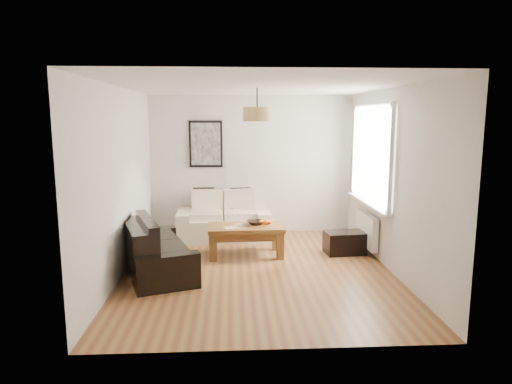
{
  "coord_description": "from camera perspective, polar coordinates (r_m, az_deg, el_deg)",
  "views": [
    {
      "loc": [
        -0.37,
        -6.18,
        2.16
      ],
      "look_at": [
        0.0,
        0.6,
        1.05
      ],
      "focal_mm": 31.36,
      "sensor_mm": 36.0,
      "label": 1
    }
  ],
  "objects": [
    {
      "name": "loveseat_cream",
      "position": [
        8.15,
        -4.16,
        -3.12
      ],
      "size": [
        1.68,
        0.95,
        0.82
      ],
      "primitive_type": null,
      "rotation": [
        0.0,
        0.0,
        0.03
      ],
      "color": "beige",
      "rests_on": "floor"
    },
    {
      "name": "poster",
      "position": [
        8.43,
        -6.42,
        6.1
      ],
      "size": [
        0.62,
        0.04,
        0.87
      ],
      "primitive_type": null,
      "color": "black",
      "rests_on": "wall_back"
    },
    {
      "name": "wall_back",
      "position": [
        8.48,
        -0.6,
        3.47
      ],
      "size": [
        3.8,
        0.04,
        2.6
      ],
      "primitive_type": null,
      "color": "silver",
      "rests_on": "floor"
    },
    {
      "name": "orange_c",
      "position": [
        7.17,
        0.68,
        -3.89
      ],
      "size": [
        0.09,
        0.09,
        0.09
      ],
      "primitive_type": "sphere",
      "rotation": [
        0.0,
        0.0,
        -0.02
      ],
      "color": "orange",
      "rests_on": "fruit_bowl"
    },
    {
      "name": "orange_b",
      "position": [
        7.18,
        1.72,
        -3.87
      ],
      "size": [
        0.09,
        0.09,
        0.07
      ],
      "primitive_type": "sphere",
      "rotation": [
        0.0,
        0.0,
        0.22
      ],
      "color": "orange",
      "rests_on": "fruit_bowl"
    },
    {
      "name": "papers",
      "position": [
        7.0,
        -3.21,
        -4.54
      ],
      "size": [
        0.25,
        0.21,
        0.01
      ],
      "primitive_type": "cube",
      "rotation": [
        0.0,
        0.0,
        0.36
      ],
      "color": "beige",
      "rests_on": "coffee_table"
    },
    {
      "name": "wall_right",
      "position": [
        6.64,
        16.9,
        1.44
      ],
      "size": [
        0.04,
        4.5,
        2.6
      ],
      "primitive_type": null,
      "color": "silver",
      "rests_on": "floor"
    },
    {
      "name": "cushion_left",
      "position": [
        8.3,
        -6.68,
        -0.79
      ],
      "size": [
        0.39,
        0.13,
        0.39
      ],
      "primitive_type": "cube",
      "rotation": [
        0.0,
        0.0,
        0.03
      ],
      "color": "black",
      "rests_on": "loveseat_cream"
    },
    {
      "name": "pendant_shade",
      "position": [
        6.49,
        0.15,
        9.9
      ],
      "size": [
        0.4,
        0.4,
        0.2
      ],
      "primitive_type": "cylinder",
      "color": "tan",
      "rests_on": "ceiling"
    },
    {
      "name": "sofa_leather",
      "position": [
        6.52,
        -12.45,
        -6.97
      ],
      "size": [
        1.31,
        1.84,
        0.72
      ],
      "primitive_type": null,
      "rotation": [
        0.0,
        0.0,
        1.91
      ],
      "color": "black",
      "rests_on": "floor"
    },
    {
      "name": "coffee_table",
      "position": [
        7.18,
        -1.33,
        -6.19
      ],
      "size": [
        1.21,
        0.69,
        0.49
      ],
      "primitive_type": null,
      "rotation": [
        0.0,
        0.0,
        0.03
      ],
      "color": "brown",
      "rests_on": "floor"
    },
    {
      "name": "ottoman",
      "position": [
        7.44,
        11.23,
        -6.34
      ],
      "size": [
        0.66,
        0.46,
        0.36
      ],
      "primitive_type": "cube",
      "rotation": [
        0.0,
        0.0,
        0.1
      ],
      "color": "black",
      "rests_on": "floor"
    },
    {
      "name": "window_bay",
      "position": [
        7.35,
        14.6,
        4.62
      ],
      "size": [
        0.14,
        1.9,
        1.6
      ],
      "primitive_type": null,
      "color": "white",
      "rests_on": "wall_right"
    },
    {
      "name": "wall_front",
      "position": [
        4.04,
        2.19,
        -3.04
      ],
      "size": [
        3.8,
        0.04,
        2.6
      ],
      "primitive_type": null,
      "color": "silver",
      "rests_on": "floor"
    },
    {
      "name": "fruit_bowl",
      "position": [
        7.18,
        -0.06,
        -3.92
      ],
      "size": [
        0.32,
        0.32,
        0.07
      ],
      "primitive_type": "imported",
      "rotation": [
        0.0,
        0.0,
        0.23
      ],
      "color": "black",
      "rests_on": "coffee_table"
    },
    {
      "name": "ceiling",
      "position": [
        6.21,
        0.31,
        13.35
      ],
      "size": [
        3.8,
        4.5,
        0.0
      ],
      "primitive_type": null,
      "color": "white",
      "rests_on": "floor"
    },
    {
      "name": "wall_left",
      "position": [
        6.42,
        -16.88,
        1.19
      ],
      "size": [
        0.04,
        4.5,
        2.6
      ],
      "primitive_type": null,
      "color": "silver",
      "rests_on": "floor"
    },
    {
      "name": "orange_a",
      "position": [
        7.17,
        1.3,
        -3.88
      ],
      "size": [
        0.09,
        0.09,
        0.08
      ],
      "primitive_type": "sphere",
      "rotation": [
        0.0,
        0.0,
        0.11
      ],
      "color": "#FD5415",
      "rests_on": "fruit_bowl"
    },
    {
      "name": "floor",
      "position": [
        6.56,
        0.29,
        -9.95
      ],
      "size": [
        4.5,
        4.5,
        0.0
      ],
      "primitive_type": "plane",
      "color": "brown",
      "rests_on": "ground"
    },
    {
      "name": "radiator",
      "position": [
        7.53,
        13.93,
        -4.67
      ],
      "size": [
        0.1,
        0.9,
        0.52
      ],
      "primitive_type": "cube",
      "color": "white",
      "rests_on": "wall_right"
    },
    {
      "name": "cushion_right",
      "position": [
        8.29,
        -2.02,
        -0.78
      ],
      "size": [
        0.39,
        0.18,
        0.38
      ],
      "primitive_type": "cube",
      "rotation": [
        0.0,
        0.0,
        0.16
      ],
      "color": "black",
      "rests_on": "loveseat_cream"
    }
  ]
}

